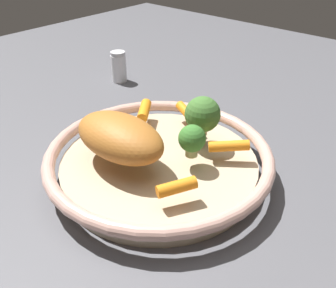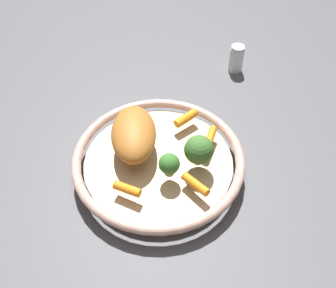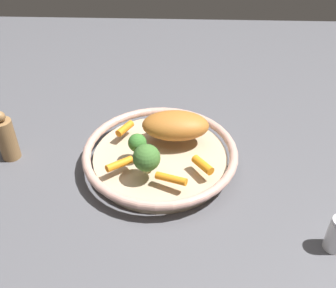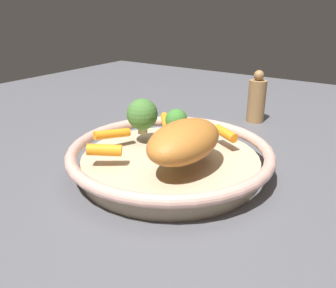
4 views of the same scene
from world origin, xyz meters
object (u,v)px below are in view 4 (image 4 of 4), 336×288
Objects in this scene: broccoli_floret_large at (142,114)px; pepper_mill at (257,99)px; baby_carrot_right at (112,134)px; roast_chicken_piece at (184,141)px; broccoli_floret_mid at (176,121)px; baby_carrot_left at (166,122)px; serving_bowl at (170,158)px; baby_carrot_center at (104,150)px; baby_carrot_near_rim at (225,133)px.

pepper_mill is at bearing 74.22° from broccoli_floret_large.
baby_carrot_right is 0.53× the size of pepper_mill.
roast_chicken_piece is at bearing -1.82° from baby_carrot_right.
baby_carrot_right is 1.35× the size of broccoli_floret_mid.
broccoli_floret_large reaches higher than broccoli_floret_mid.
baby_carrot_right is at bearing -138.92° from broccoli_floret_mid.
pepper_mill reaches higher than baby_carrot_left.
serving_bowl is at bearing -92.64° from pepper_mill.
baby_carrot_right is at bearing 123.52° from baby_carrot_center.
serving_bowl is 5.76× the size of baby_carrot_left.
pepper_mill is (-0.03, 0.40, -0.02)m from roast_chicken_piece.
pepper_mill is (0.04, 0.31, -0.02)m from broccoli_floret_mid.
baby_carrot_near_rim is 0.09m from broccoli_floret_mid.
broccoli_floret_mid is 0.76× the size of broccoli_floret_large.
baby_carrot_left is 0.29m from pepper_mill.
serving_bowl is at bearing -68.38° from broccoli_floret_mid.
broccoli_floret_mid is 0.39× the size of pepper_mill.
baby_carrot_center is at bearing -100.12° from pepper_mill.
baby_carrot_left is at bearing 128.67° from serving_bowl.
broccoli_floret_large is at bearing 163.41° from serving_bowl.
baby_carrot_left is at bearing -178.14° from baby_carrot_near_rim.
pepper_mill is (0.10, 0.34, -0.03)m from broccoli_floret_large.
baby_carrot_center is 0.43× the size of pepper_mill.
baby_carrot_left is (-0.13, -0.00, -0.00)m from baby_carrot_near_rim.
baby_carrot_center is at bearing -89.15° from baby_carrot_left.
baby_carrot_near_rim is 0.13m from baby_carrot_left.
broccoli_floret_large is 0.35m from pepper_mill.
broccoli_floret_large reaches higher than baby_carrot_near_rim.
baby_carrot_center is at bearing -151.65° from roast_chicken_piece.
broccoli_floret_mid reaches higher than baby_carrot_left.
roast_chicken_piece is 0.13m from baby_carrot_near_rim.
baby_carrot_right is 0.07m from broccoli_floret_large.
roast_chicken_piece is at bearing -34.57° from serving_bowl.
baby_carrot_near_rim is 0.81× the size of broccoli_floret_large.
roast_chicken_piece is at bearing -50.49° from broccoli_floret_mid.
roast_chicken_piece is 3.10× the size of broccoli_floret_mid.
broccoli_floret_large reaches higher than baby_carrot_center.
broccoli_floret_mid reaches higher than baby_carrot_right.
roast_chicken_piece reaches higher than baby_carrot_center.
baby_carrot_near_rim is (0.01, 0.12, -0.02)m from roast_chicken_piece.
roast_chicken_piece reaches higher than baby_carrot_near_rim.
baby_carrot_left is (-0.12, 0.12, -0.02)m from roast_chicken_piece.
serving_bowl is at bearing -51.33° from baby_carrot_left.
baby_carrot_right is 1.10× the size of baby_carrot_left.
broccoli_floret_large is at bearing -156.65° from broccoli_floret_mid.
serving_bowl is 6.66× the size of baby_carrot_near_rim.
baby_carrot_right is at bearing 178.18° from roast_chicken_piece.
roast_chicken_piece is 2.30× the size of baby_carrot_right.
baby_carrot_near_rim is (0.06, 0.09, 0.03)m from serving_bowl.
broccoli_floret_mid is (0.09, 0.08, 0.02)m from baby_carrot_right.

